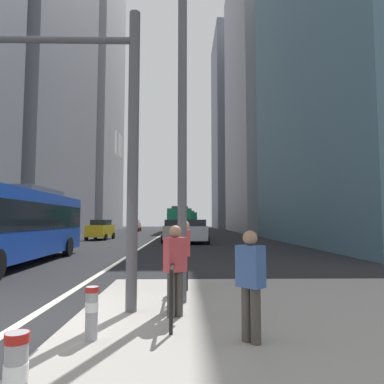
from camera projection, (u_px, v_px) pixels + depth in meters
name	position (u px, v px, depth m)	size (l,w,h in m)	color
ground_plane	(145.00, 246.00, 26.25)	(160.00, 160.00, 0.00)	black
median_island	(344.00, 337.00, 5.45)	(9.00, 10.00, 0.15)	gray
lane_centre_line	(156.00, 238.00, 36.22)	(0.20, 80.00, 0.01)	beige
office_tower_left_mid	(36.00, 50.00, 44.69)	(10.16, 21.76, 47.24)	gray
office_tower_left_far	(89.00, 98.00, 69.29)	(10.71, 18.96, 52.02)	#9E9EA3
office_tower_right_near	(351.00, 35.00, 29.50)	(10.78, 25.89, 34.90)	slate
office_tower_right_mid	(266.00, 94.00, 60.03)	(11.50, 24.56, 47.00)	#9E9EA3
office_tower_right_far	(242.00, 131.00, 86.01)	(13.65, 18.09, 47.54)	slate
city_bus_blue_oncoming	(13.00, 222.00, 14.76)	(2.95, 11.88, 3.40)	#14389E
city_bus_red_receding	(180.00, 221.00, 40.93)	(2.76, 11.16, 3.40)	#198456
city_bus_red_distant	(189.00, 221.00, 58.51)	(2.76, 10.78, 3.40)	#198456
car_oncoming_mid	(101.00, 229.00, 34.49)	(2.18, 4.47, 1.94)	gold
car_receding_near	(197.00, 231.00, 28.86)	(2.18, 4.60, 1.94)	silver
car_receding_far	(173.00, 231.00, 30.30)	(2.18, 4.63, 1.94)	#B2A899
car_oncoming_far	(134.00, 226.00, 59.68)	(2.05, 4.15, 1.94)	maroon
traffic_signal_gantry	(17.00, 107.00, 6.97)	(6.87, 0.65, 6.00)	#515156
street_lamp_post	(182.00, 69.00, 7.87)	(5.50, 0.32, 8.00)	#56565B
bollard_left	(15.00, 379.00, 2.82)	(0.20, 0.20, 0.83)	#99999E
bollard_right	(92.00, 310.00, 5.15)	(0.20, 0.20, 0.76)	#99999E
pedestrian_railing	(174.00, 273.00, 7.02)	(0.06, 3.30, 0.98)	black
pedestrian_waiting	(175.00, 266.00, 6.41)	(0.45, 0.40, 1.65)	#423D38
pedestrian_walking	(185.00, 251.00, 8.86)	(0.27, 0.40, 1.73)	black
pedestrian_far	(251.00, 280.00, 5.07)	(0.43, 0.44, 1.60)	#423D38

